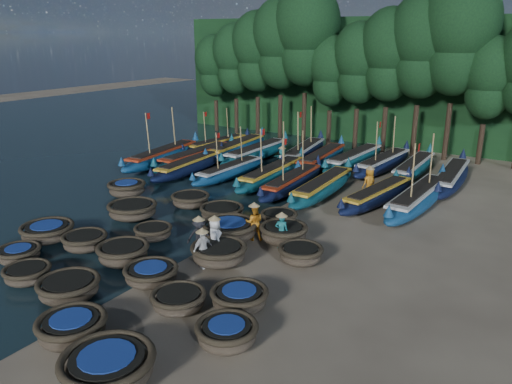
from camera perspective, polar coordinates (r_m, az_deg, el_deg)
The scene contains 60 objects.
ground at distance 22.78m, azimuth -3.16°, elevation -4.98°, with size 120.00×120.00×0.00m, color gray.
foliage_wall at distance 42.44m, azimuth 16.23°, elevation 11.96°, with size 40.00×3.00×10.00m, color black.
coracle_3 at distance 16.25m, azimuth -20.30°, elevation -14.34°, with size 2.11×2.11×0.80m.
coracle_4 at distance 14.32m, azimuth -16.59°, elevation -18.58°, with size 2.82×2.82×0.84m.
coracle_5 at distance 22.17m, azimuth -25.46°, elevation -6.40°, with size 2.03×2.03×0.65m.
coracle_6 at distance 20.35m, azimuth -24.68°, elevation -8.46°, with size 1.93×1.93×0.64m.
coracle_7 at distance 18.60m, azimuth -20.61°, elevation -10.20°, with size 2.34×2.34×0.76m.
coracle_8 at distance 17.03m, azimuth -8.84°, elevation -12.09°, with size 1.87×1.87×0.67m.
coracle_9 at distance 15.14m, azimuth -3.36°, elevation -15.81°, with size 1.89×1.89×0.75m.
coracle_10 at distance 23.86m, azimuth -22.74°, elevation -4.18°, with size 2.73×2.73×0.77m.
coracle_11 at distance 22.31m, azimuth -18.99°, elevation -5.32°, with size 2.25×2.25×0.73m.
coracle_12 at distance 20.56m, azimuth -14.95°, elevation -6.75°, with size 2.42×2.42×0.83m.
coracle_13 at distance 18.86m, azimuth -11.90°, elevation -9.12°, with size 2.03×2.03×0.68m.
coracle_14 at distance 16.91m, azimuth -1.92°, elevation -11.96°, with size 2.29×2.29×0.72m.
coracle_15 at distance 25.33m, azimuth -13.95°, elevation -1.99°, with size 2.45×2.45×0.81m.
coracle_16 at distance 22.67m, azimuth -11.67°, elevation -4.48°, with size 1.98×1.98×0.63m.
coracle_17 at distance 22.17m, azimuth -3.06°, elevation -4.26°, with size 2.77×2.77×0.85m.
coracle_18 at distance 19.93m, azimuth -4.27°, elevation -6.97°, with size 2.70×2.70×0.83m.
coracle_19 at distance 20.05m, azimuth 5.12°, elevation -7.04°, with size 2.14×2.14×0.72m.
coracle_20 at distance 28.80m, azimuth -14.55°, elevation 0.42°, with size 2.49×2.49×0.84m.
coracle_21 at distance 26.43m, azimuth -7.50°, elevation -0.88°, with size 2.35×2.35×0.72m.
coracle_22 at distance 24.48m, azimuth -3.91°, elevation -2.30°, with size 2.18×2.18×0.72m.
coracle_23 at distance 23.68m, azimuth 2.64°, elevation -2.99°, with size 1.83×1.83×0.72m.
coracle_24 at distance 21.78m, azimuth 3.18°, elevation -4.69°, with size 2.56×2.56×0.85m.
long_boat_0 at distance 35.40m, azimuth -10.59°, elevation 4.09°, with size 2.74×8.97×3.84m.
long_boat_1 at distance 34.75m, azimuth -6.76°, elevation 3.99°, with size 1.66×8.88×1.56m.
long_boat_2 at distance 32.72m, azimuth -7.53°, elevation 3.01°, with size 2.03×8.11×1.43m.
long_boat_3 at distance 31.44m, azimuth -2.98°, elevation 2.45°, with size 1.49×7.45×3.16m.
long_boat_4 at distance 30.43m, azimuth 1.89°, elevation 2.09°, with size 1.87×8.52×3.62m.
long_boat_5 at distance 28.96m, azimuth 4.17°, elevation 1.15°, with size 1.87×7.96×3.39m.
long_boat_6 at distance 28.15m, azimuth 7.65°, elevation 0.59°, with size 1.82×8.34×1.47m.
long_boat_7 at distance 27.42m, azimuth 13.74°, elevation -0.32°, with size 2.39×7.73×1.37m.
long_boat_8 at distance 27.16m, azimuth 18.03°, elevation -0.69°, with size 1.86×9.01×3.83m.
long_boat_9 at distance 38.87m, azimuth -4.45°, elevation 5.41°, with size 2.13×7.58×3.24m.
long_boat_10 at distance 37.30m, azimuth -2.23°, elevation 5.05°, with size 2.30×8.75×1.55m.
long_boat_11 at distance 35.86m, azimuth 0.05°, elevation 4.53°, with size 1.53×8.74×1.54m.
long_boat_12 at distance 35.97m, azimuth 5.44°, elevation 4.51°, with size 2.92×8.74×3.76m.
long_boat_13 at distance 34.40m, azimuth 7.51°, elevation 3.80°, with size 2.28×8.61×1.52m.
long_boat_14 at distance 34.72m, azimuth 11.16°, elevation 3.75°, with size 1.99×8.72×1.54m.
long_boat_15 at distance 34.10m, azimuth 14.32°, elevation 3.24°, with size 2.09×8.31×3.54m.
long_boat_16 at distance 33.48m, azimuth 17.61°, elevation 2.67°, with size 1.59×8.24×1.45m.
long_boat_17 at distance 31.78m, azimuth 21.39°, elevation 1.55°, with size 2.01×8.77×1.54m.
fisherman_0 at distance 20.44m, azimuth -4.72°, elevation -5.02°, with size 0.99×0.88×1.89m.
fisherman_1 at distance 21.15m, azimuth 2.94°, elevation -4.23°, with size 0.66×0.55×1.73m.
fisherman_2 at distance 22.00m, azimuth -0.20°, elevation -3.34°, with size 1.01×0.94×1.85m.
fisherman_3 at distance 20.70m, azimuth -6.49°, elevation -4.96°, with size 1.18×1.11×1.80m.
fisherman_4 at distance 19.56m, azimuth -6.11°, elevation -6.31°, with size 0.54×0.97×1.76m.
fisherman_5 at distance 33.17m, azimuth 2.99°, elevation 3.85°, with size 1.49×1.16×1.78m.
fisherman_6 at distance 28.42m, azimuth 12.83°, elevation 1.19°, with size 0.86×0.98×1.89m.
tree_0 at distance 46.70m, azimuth -4.69°, elevation 14.25°, with size 3.68×3.68×8.68m.
tree_1 at distance 45.30m, azimuth -2.33°, elevation 15.04°, with size 4.09×4.09×9.65m.
tree_2 at distance 43.98m, azimuth 0.20°, elevation 15.85°, with size 4.51×4.51×10.63m.
tree_3 at distance 42.75m, azimuth 2.91°, elevation 16.68°, with size 4.92×4.92×11.60m.
tree_4 at distance 41.63m, azimuth 5.78°, elevation 17.52°, with size 5.34×5.34×12.58m.
tree_5 at distance 40.71m, azimuth 8.61°, elevation 13.60°, with size 3.68×3.68×8.68m.
tree_6 at distance 39.76m, azimuth 11.76°, elevation 14.32°, with size 4.09×4.09×9.65m.
tree_7 at distance 38.94m, azimuth 15.07°, elevation 15.02°, with size 4.51×4.51×10.63m.
tree_8 at distance 38.24m, azimuth 18.53°, elevation 15.70°, with size 4.92×4.92×11.60m.
tree_9 at distance 37.69m, azimuth 22.13°, elevation 16.35°, with size 5.34×5.34×12.58m.
tree_10 at distance 37.39m, azimuth 25.15°, elevation 11.81°, with size 3.68×3.68×8.68m.
Camera 1 is at (12.52, -16.87, 8.80)m, focal length 35.00 mm.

